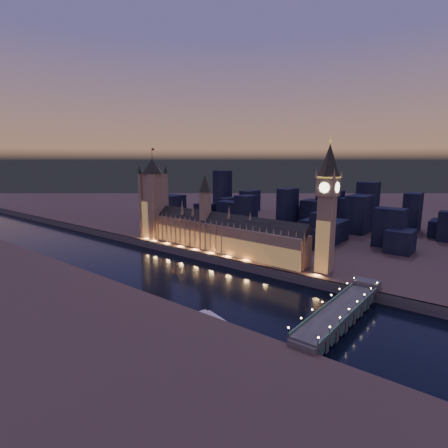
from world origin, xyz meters
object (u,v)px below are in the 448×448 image
Objects in this scene: palace_of_westminster at (219,233)px; elizabeth_tower at (328,198)px; victoria_tower at (153,194)px; westminster_bridge at (343,312)px; river_boat at (215,322)px.

palace_of_westminster is 1.80× the size of elizabeth_tower.
victoria_tower is (-102.89, 0.17, 34.44)m from palace_of_westminster.
palace_of_westminster is 123.36m from elizabeth_tower.
westminster_bridge is at bearing -22.71° from palace_of_westminster.
elizabeth_tower is at bearing 0.09° from palace_of_westminster.
palace_of_westminster is at bearing -0.10° from victoria_tower.
victoria_tower is at bearing 179.90° from palace_of_westminster.
victoria_tower is 2.42× the size of river_boat.
elizabeth_tower is 2.54× the size of river_boat.
victoria_tower reaches higher than palace_of_westminster.
palace_of_westminster reaches higher than westminster_bridge.
westminster_bridge is at bearing 42.27° from river_boat.
palace_of_westminster reaches higher than river_boat.
river_boat is at bearing -137.73° from westminster_bridge.
elizabeth_tower is 0.99× the size of westminster_bridge.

